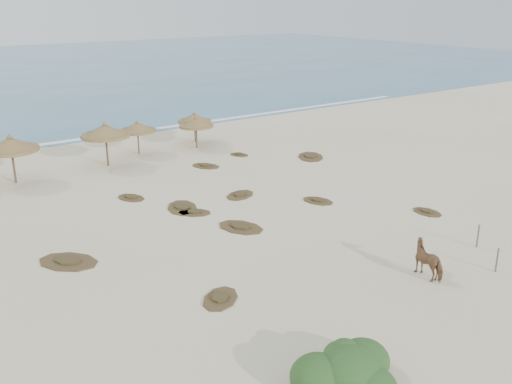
# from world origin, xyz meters

# --- Properties ---
(ground) EXTENTS (160.00, 160.00, 0.00)m
(ground) POSITION_xyz_m (0.00, 0.00, 0.00)
(ground) COLOR beige
(ground) RESTS_ON ground
(foam_line) EXTENTS (70.00, 0.60, 0.01)m
(foam_line) POSITION_xyz_m (0.00, 26.00, 0.00)
(foam_line) COLOR white
(foam_line) RESTS_ON ground
(palapa_1) EXTENTS (3.71, 3.71, 3.11)m
(palapa_1) POSITION_xyz_m (-7.73, 17.16, 2.41)
(palapa_1) COLOR brown
(palapa_1) RESTS_ON ground
(palapa_2) EXTENTS (4.33, 4.33, 3.08)m
(palapa_2) POSITION_xyz_m (-1.66, 17.46, 2.39)
(palapa_2) COLOR brown
(palapa_2) RESTS_ON ground
(palapa_3) EXTENTS (3.40, 3.40, 2.53)m
(palapa_3) POSITION_xyz_m (1.35, 19.11, 1.96)
(palapa_3) COLOR brown
(palapa_3) RESTS_ON ground
(palapa_4) EXTENTS (3.41, 3.41, 2.46)m
(palapa_4) POSITION_xyz_m (5.70, 18.25, 1.91)
(palapa_4) COLOR brown
(palapa_4) RESTS_ON ground
(palapa_5) EXTENTS (3.26, 3.26, 2.45)m
(palapa_5) POSITION_xyz_m (6.48, 19.87, 1.90)
(palapa_5) COLOR brown
(palapa_5) RESTS_ON ground
(horse) EXTENTS (0.90, 1.77, 1.45)m
(horse) POSITION_xyz_m (3.07, -5.62, 0.73)
(horse) COLOR brown
(horse) RESTS_ON ground
(fence_post_near) EXTENTS (0.10, 0.10, 1.06)m
(fence_post_near) POSITION_xyz_m (5.70, -6.99, 0.53)
(fence_post_near) COLOR #66594D
(fence_post_near) RESTS_ON ground
(fence_post_far) EXTENTS (0.09, 0.09, 1.11)m
(fence_post_far) POSITION_xyz_m (7.21, -5.05, 0.55)
(fence_post_far) COLOR #66594D
(fence_post_far) RESTS_ON ground
(bush) EXTENTS (3.37, 2.97, 1.51)m
(bush) POSITION_xyz_m (-4.63, -8.86, 0.49)
(bush) COLOR #2F5424
(bush) RESTS_ON ground
(scrub_1) EXTENTS (3.10, 3.28, 0.16)m
(scrub_1) POSITION_xyz_m (-8.68, 4.21, 0.05)
(scrub_1) COLOR brown
(scrub_1) RESTS_ON ground
(scrub_2) EXTENTS (2.08, 1.99, 0.16)m
(scrub_2) POSITION_xyz_m (-1.28, 6.22, 0.05)
(scrub_2) COLOR brown
(scrub_2) RESTS_ON ground
(scrub_3) EXTENTS (2.40, 2.05, 0.16)m
(scrub_3) POSITION_xyz_m (2.27, 7.17, 0.05)
(scrub_3) COLOR brown
(scrub_3) RESTS_ON ground
(scrub_4) EXTENTS (1.71, 2.12, 0.16)m
(scrub_4) POSITION_xyz_m (5.30, 3.83, 0.05)
(scrub_4) COLOR brown
(scrub_4) RESTS_ON ground
(scrub_5) EXTENTS (3.04, 3.28, 0.16)m
(scrub_5) POSITION_xyz_m (11.01, 11.17, 0.05)
(scrub_5) COLOR brown
(scrub_5) RESTS_ON ground
(scrub_7) EXTENTS (2.08, 2.38, 0.16)m
(scrub_7) POSITION_xyz_m (3.67, 13.47, 0.05)
(scrub_7) COLOR brown
(scrub_7) RESTS_ON ground
(scrub_9) EXTENTS (2.40, 2.89, 0.16)m
(scrub_9) POSITION_xyz_m (-0.40, 3.13, 0.05)
(scrub_9) COLOR brown
(scrub_9) RESTS_ON ground
(scrub_10) EXTENTS (1.46, 1.71, 0.16)m
(scrub_10) POSITION_xyz_m (7.13, 14.58, 0.05)
(scrub_10) COLOR brown
(scrub_10) RESTS_ON ground
(scrub_11) EXTENTS (2.31, 2.22, 0.16)m
(scrub_11) POSITION_xyz_m (-4.97, -2.31, 0.05)
(scrub_11) COLOR brown
(scrub_11) RESTS_ON ground
(scrub_12) EXTENTS (1.16, 1.72, 0.16)m
(scrub_12) POSITION_xyz_m (8.90, -0.87, 0.05)
(scrub_12) COLOR brown
(scrub_12) RESTS_ON ground
(scrub_13) EXTENTS (1.72, 2.07, 0.16)m
(scrub_13) POSITION_xyz_m (-3.08, 10.38, 0.05)
(scrub_13) COLOR brown
(scrub_13) RESTS_ON ground
(scrub_15) EXTENTS (2.36, 2.86, 0.16)m
(scrub_15) POSITION_xyz_m (-1.46, 7.27, 0.05)
(scrub_15) COLOR brown
(scrub_15) RESTS_ON ground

